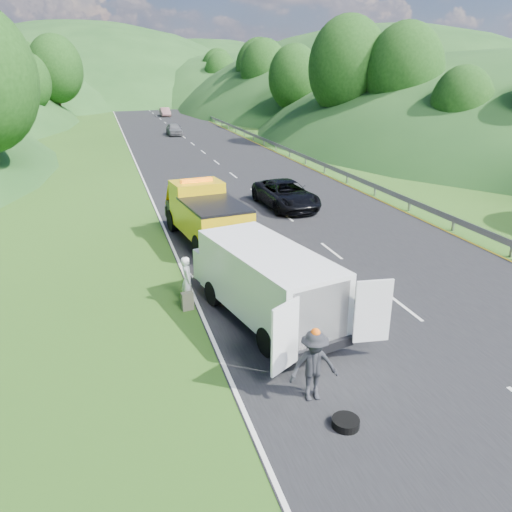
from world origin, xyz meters
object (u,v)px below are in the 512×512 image
object	(u,v)px
white_van	(265,280)
child	(237,297)
tow_truck	(205,213)
passing_suv	(285,207)
suitcase	(187,301)
spare_tire	(345,427)
worker	(312,399)
woman	(189,303)

from	to	relation	value
white_van	child	xyz separation A→B (m)	(-0.41, 1.95, -1.43)
tow_truck	passing_suv	world-z (taller)	tow_truck
tow_truck	suitcase	distance (m)	7.48
white_van	spare_tire	distance (m)	5.83
tow_truck	worker	world-z (taller)	tow_truck
white_van	child	world-z (taller)	white_van
worker	suitcase	distance (m)	6.29
worker	child	bearing A→B (deg)	95.93
spare_tire	passing_suv	size ratio (longest dim) A/B	0.12
spare_tire	worker	bearing A→B (deg)	105.15
white_van	woman	xyz separation A→B (m)	(-2.22, 1.99, -1.43)
worker	suitcase	bearing A→B (deg)	113.93
child	woman	bearing A→B (deg)	-173.52
white_van	passing_suv	bearing A→B (deg)	54.88
woman	suitcase	world-z (taller)	woman
tow_truck	spare_tire	bearing A→B (deg)	-95.52
white_van	suitcase	bearing A→B (deg)	135.96
spare_tire	passing_suv	distance (m)	19.65
tow_truck	worker	distance (m)	13.06
child	suitcase	xyz separation A→B (m)	(-1.92, -0.51, 0.32)
white_van	suitcase	xyz separation A→B (m)	(-2.34, 1.45, -1.11)
worker	passing_suv	xyz separation A→B (m)	(5.73, 17.69, 0.00)
worker	white_van	bearing A→B (deg)	91.64
worker	passing_suv	distance (m)	18.59
white_van	woman	size ratio (longest dim) A/B	4.40
passing_suv	tow_truck	bearing A→B (deg)	-144.41
child	passing_suv	xyz separation A→B (m)	(6.00, 11.29, 0.00)
child	spare_tire	bearing A→B (deg)	-77.92
suitcase	passing_suv	world-z (taller)	passing_suv
white_van	child	size ratio (longest dim) A/B	7.47
child	tow_truck	bearing A→B (deg)	95.96
woman	worker	bearing A→B (deg)	-159.98
woman	suitcase	size ratio (longest dim) A/B	2.67
tow_truck	woman	bearing A→B (deg)	-114.06
tow_truck	white_van	bearing A→B (deg)	-95.64
woman	child	world-z (taller)	woman
child	spare_tire	size ratio (longest dim) A/B	1.56
passing_suv	woman	bearing A→B (deg)	-128.12
woman	worker	xyz separation A→B (m)	(2.07, -6.43, 0.00)
worker	suitcase	size ratio (longest dim) A/B	2.96
tow_truck	woman	world-z (taller)	tow_truck
white_van	spare_tire	xyz separation A→B (m)	(0.18, -5.64, -1.43)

